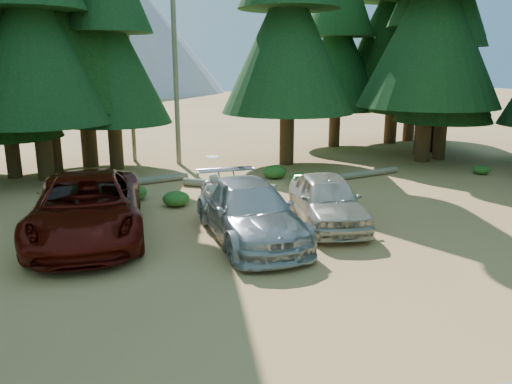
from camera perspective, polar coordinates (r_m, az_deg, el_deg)
ground at (r=11.56m, az=0.68°, el=-10.19°), size 160.00×160.00×0.00m
forest_belt_north at (r=25.60m, az=-10.75°, el=3.29°), size 36.00×7.00×22.00m
snag_front at (r=24.81m, az=-9.33°, el=16.94°), size 0.24×0.24×12.00m
snag_back at (r=26.00m, az=-14.31°, el=14.36°), size 0.20×0.20×10.00m
mountain_peak at (r=98.45m, az=-19.45°, el=18.18°), size 48.00×50.00×28.00m
red_pickup at (r=14.93m, az=-18.71°, el=-1.60°), size 3.50×6.67×1.79m
silver_minivan_center at (r=14.06m, az=-0.77°, el=-2.20°), size 2.31×5.52×1.59m
silver_minivan_right at (r=15.48m, az=8.11°, el=-0.88°), size 2.76×4.82×1.55m
frisbee_player at (r=14.62m, az=-4.85°, el=-0.84°), size 0.68×0.56×2.09m
log_left at (r=21.01m, az=-13.20°, el=1.18°), size 4.18×1.13×0.30m
log_mid at (r=19.85m, az=-3.16°, el=0.81°), size 3.31×2.58×0.32m
log_right at (r=22.21m, az=11.58°, el=1.95°), size 4.43×1.07×0.28m
shrub_left at (r=18.71m, az=-13.90°, el=-0.06°), size 1.02×1.02×0.56m
shrub_center_left at (r=18.20m, az=-17.34°, el=-0.54°), size 1.20×1.20×0.66m
shrub_center_right at (r=17.63m, az=-9.12°, el=-0.76°), size 0.95×0.95×0.52m
shrub_right at (r=21.68m, az=2.15°, el=2.31°), size 1.03×1.03×0.57m
shrub_far_right at (r=20.60m, az=5.02°, el=1.53°), size 0.91×0.91×0.50m
shrub_edge_east at (r=24.69m, az=24.35°, el=2.34°), size 0.75×0.75×0.41m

